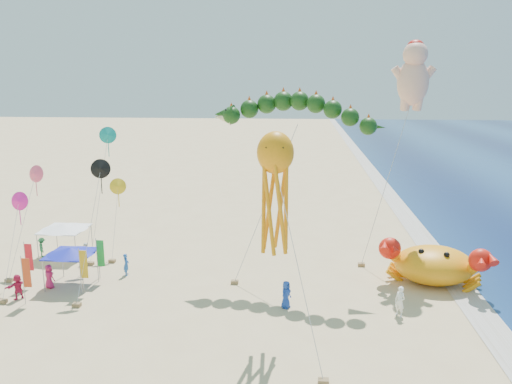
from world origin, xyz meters
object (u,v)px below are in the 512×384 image
at_px(octopus_kite, 275,184).
at_px(canopy_blue, 71,251).
at_px(dragon_kite, 295,116).
at_px(crab_inflatable, 434,264).
at_px(canopy_white, 64,227).
at_px(cherub_kite, 413,74).

height_order(octopus_kite, canopy_blue, octopus_kite).
xyz_separation_m(dragon_kite, canopy_blue, (-15.12, -3.86, -8.97)).
distance_m(crab_inflatable, canopy_blue, 25.09).
height_order(dragon_kite, canopy_blue, dragon_kite).
relative_size(canopy_blue, canopy_white, 0.90).
xyz_separation_m(cherub_kite, canopy_blue, (-23.68, -7.45, -11.89)).
xyz_separation_m(octopus_kite, canopy_white, (-17.43, 11.21, -6.12)).
bearing_deg(canopy_white, octopus_kite, -32.76).
distance_m(dragon_kite, octopus_kite, 9.96).
xyz_separation_m(crab_inflatable, octopus_kite, (-10.67, -8.22, 7.15)).
distance_m(crab_inflatable, cherub_kite, 13.86).
xyz_separation_m(octopus_kite, canopy_blue, (-14.27, 5.64, -6.12)).
bearing_deg(canopy_blue, dragon_kite, 14.33).
height_order(dragon_kite, canopy_white, dragon_kite).
height_order(dragon_kite, octopus_kite, dragon_kite).
bearing_deg(cherub_kite, octopus_kite, -125.73).
relative_size(cherub_kite, canopy_blue, 5.16).
distance_m(dragon_kite, canopy_blue, 18.00).
relative_size(crab_inflatable, canopy_blue, 2.26).
distance_m(octopus_kite, canopy_white, 21.61).
xyz_separation_m(crab_inflatable, canopy_blue, (-24.94, -2.58, 1.03)).
relative_size(dragon_kite, canopy_white, 3.50).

